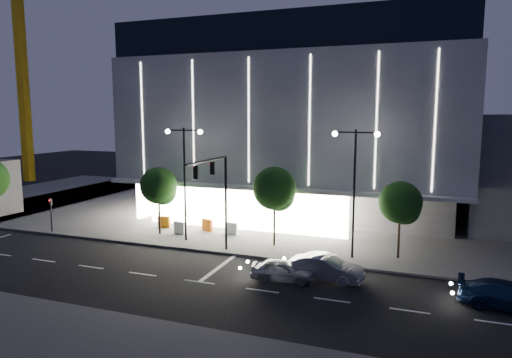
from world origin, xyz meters
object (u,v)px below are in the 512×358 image
object	(u,v)px
street_lamp_east	(355,175)
tower_crane	(26,42)
car_third	(509,296)
barrier_c	(207,225)
tree_mid	(275,191)
barrier_b	(180,228)
ped_signal_far	(51,211)
car_second	(326,268)
barrier_d	(231,229)
traffic_mast	(217,187)
barrier_a	(164,222)
tree_left	(159,188)
car_lead	(283,270)
tree_right	(401,205)
street_lamp_west	(184,167)

from	to	relation	value
street_lamp_east	tower_crane	distance (m)	57.35
car_third	barrier_c	size ratio (longest dim) A/B	4.42
tree_mid	barrier_b	bearing A→B (deg)	175.95
ped_signal_far	barrier_c	xyz separation A→B (m)	(12.29, 4.71, -1.24)
car_second	barrier_d	size ratio (longest dim) A/B	4.13
traffic_mast	barrier_a	size ratio (longest dim) A/B	6.43
barrier_b	car_second	bearing A→B (deg)	-11.88
barrier_a	street_lamp_east	bearing A→B (deg)	-12.04
car_third	barrier_c	bearing A→B (deg)	73.18
tree_left	barrier_b	xyz separation A→B (m)	(1.50, 0.60, -3.38)
street_lamp_east	car_second	bearing A→B (deg)	-101.90
traffic_mast	car_lead	bearing A→B (deg)	-27.36
tree_mid	barrier_a	size ratio (longest dim) A/B	5.59
tree_left	barrier_a	world-z (taller)	tree_left
tree_right	car_lead	world-z (taller)	tree_right
ped_signal_far	tree_mid	world-z (taller)	tree_mid
tower_crane	barrier_b	bearing A→B (deg)	-29.21
barrier_d	car_third	bearing A→B (deg)	-18.34
traffic_mast	car_third	bearing A→B (deg)	-9.10
tree_mid	barrier_a	xyz separation A→B (m)	(-10.82, 1.94, -3.68)
barrier_c	barrier_d	world-z (taller)	same
street_lamp_west	car_lead	bearing A→B (deg)	-30.07
barrier_b	barrier_a	bearing A→B (deg)	162.35
street_lamp_east	car_third	world-z (taller)	street_lamp_east
ped_signal_far	barrier_d	bearing A→B (deg)	16.36
tower_crane	street_lamp_east	bearing A→B (deg)	-23.37
tree_right	car_second	distance (m)	7.48
traffic_mast	tower_crane	distance (m)	51.04
tree_mid	barrier_c	world-z (taller)	tree_mid
street_lamp_west	barrier_a	distance (m)	7.16
car_lead	barrier_c	size ratio (longest dim) A/B	3.51
traffic_mast	tower_crane	bearing A→B (deg)	149.53
tower_crane	barrier_b	xyz separation A→B (m)	(36.44, -20.38, -19.86)
traffic_mast	barrier_b	bearing A→B (deg)	141.97
barrier_a	tree_left	bearing A→B (deg)	-69.20
tower_crane	barrier_b	size ratio (longest dim) A/B	29.09
traffic_mast	tree_right	size ratio (longest dim) A/B	1.28
street_lamp_west	tree_left	world-z (taller)	street_lamp_west
car_lead	barrier_c	distance (m)	12.83
tower_crane	barrier_a	distance (m)	43.83
car_lead	barrier_b	xyz separation A→B (m)	(-11.11, 7.20, -0.01)
ped_signal_far	car_lead	size ratio (longest dim) A/B	0.78
tower_crane	barrier_d	xyz separation A→B (m)	(40.61, -19.19, -19.86)
street_lamp_west	tree_right	size ratio (longest dim) A/B	1.63
tree_left	barrier_d	distance (m)	6.84
street_lamp_east	barrier_a	xyz separation A→B (m)	(-16.79, 2.96, -5.31)
street_lamp_west	tree_right	distance (m)	16.19
street_lamp_west	car_third	world-z (taller)	street_lamp_west
street_lamp_east	car_second	xyz separation A→B (m)	(-0.95, -4.49, -5.21)
tree_mid	car_third	bearing A→B (deg)	-23.89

